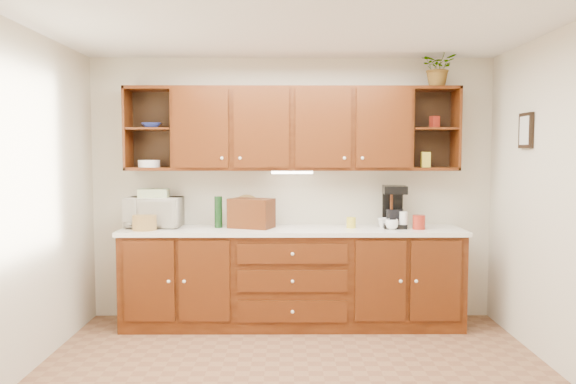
{
  "coord_description": "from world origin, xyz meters",
  "views": [
    {
      "loc": [
        -0.06,
        -3.87,
        1.67
      ],
      "look_at": [
        -0.04,
        1.15,
        1.31
      ],
      "focal_mm": 35.0,
      "sensor_mm": 36.0,
      "label": 1
    }
  ],
  "objects_px": {
    "coffee_maker": "(394,207)",
    "potted_plant": "(439,67)",
    "bread_box": "(251,213)",
    "microwave": "(154,212)"
  },
  "relations": [
    {
      "from": "coffee_maker",
      "to": "potted_plant",
      "type": "bearing_deg",
      "value": 5.08
    },
    {
      "from": "bread_box",
      "to": "potted_plant",
      "type": "xyz_separation_m",
      "value": [
        1.79,
        0.04,
        1.39
      ]
    },
    {
      "from": "bread_box",
      "to": "potted_plant",
      "type": "distance_m",
      "value": 2.27
    },
    {
      "from": "coffee_maker",
      "to": "potted_plant",
      "type": "xyz_separation_m",
      "value": [
        0.41,
        0.0,
        1.34
      ]
    },
    {
      "from": "microwave",
      "to": "potted_plant",
      "type": "bearing_deg",
      "value": 0.14
    },
    {
      "from": "coffee_maker",
      "to": "microwave",
      "type": "bearing_deg",
      "value": -176.05
    },
    {
      "from": "coffee_maker",
      "to": "potted_plant",
      "type": "height_order",
      "value": "potted_plant"
    },
    {
      "from": "coffee_maker",
      "to": "bread_box",
      "type": "bearing_deg",
      "value": -173.86
    },
    {
      "from": "bread_box",
      "to": "coffee_maker",
      "type": "height_order",
      "value": "coffee_maker"
    },
    {
      "from": "potted_plant",
      "to": "microwave",
      "type": "bearing_deg",
      "value": 179.56
    }
  ]
}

